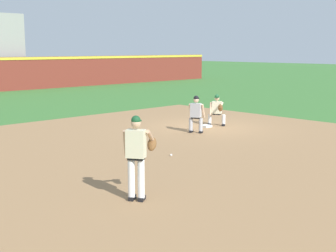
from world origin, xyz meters
TOP-DOWN VIEW (x-y plane):
  - ground_plane at (0.00, 0.00)m, footprint 160.00×160.00m
  - infield_dirt_patch at (-4.15, -2.66)m, footprint 18.00×18.00m
  - first_base_bag at (0.00, 0.00)m, footprint 0.38×0.38m
  - baseball at (-4.80, -2.81)m, footprint 0.07×0.07m
  - pitcher at (-8.26, -5.30)m, footprint 0.84×0.57m
  - first_baseman at (0.59, -0.09)m, footprint 0.82×1.03m
  - baserunner at (-1.29, -0.61)m, footprint 0.60×0.67m

SIDE VIEW (x-z plane):
  - ground_plane at x=0.00m, z-range 0.00..0.00m
  - infield_dirt_patch at x=-4.15m, z-range 0.00..0.01m
  - baseball at x=-4.80m, z-range 0.00..0.07m
  - first_base_bag at x=0.00m, z-range 0.00..0.09m
  - first_baseman at x=0.59m, z-range 0.06..1.40m
  - baserunner at x=-1.29m, z-range 0.06..1.52m
  - pitcher at x=-8.26m, z-range 0.13..1.99m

